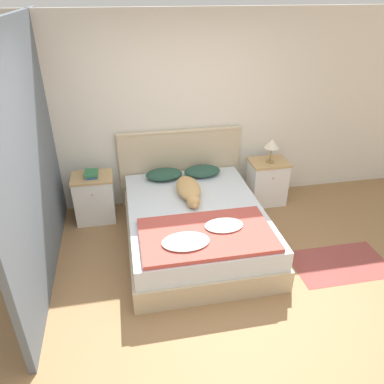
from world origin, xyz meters
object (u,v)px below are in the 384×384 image
(book_stack, at_px, (91,174))
(nightstand_left, at_px, (95,198))
(dog, at_px, (189,190))
(pillow_right, at_px, (202,171))
(bed, at_px, (195,226))
(nightstand_right, at_px, (267,182))
(pillow_left, at_px, (164,174))
(table_lamp, at_px, (272,144))

(book_stack, bearing_deg, nightstand_left, -129.41)
(dog, bearing_deg, pillow_right, 61.65)
(bed, relative_size, pillow_right, 4.21)
(nightstand_right, bearing_deg, nightstand_left, 180.00)
(nightstand_left, height_order, book_stack, book_stack)
(bed, height_order, nightstand_right, nightstand_right)
(dog, xyz_separation_m, book_stack, (-1.17, 0.47, 0.10))
(nightstand_left, xyz_separation_m, book_stack, (0.00, 0.00, 0.35))
(nightstand_right, relative_size, dog, 0.78)
(nightstand_left, xyz_separation_m, nightstand_right, (2.39, 0.00, 0.00))
(bed, bearing_deg, pillow_right, 72.40)
(bed, height_order, nightstand_left, nightstand_left)
(bed, distance_m, nightstand_right, 1.42)
(nightstand_left, distance_m, pillow_right, 1.47)
(pillow_left, distance_m, book_stack, 0.94)
(pillow_right, relative_size, book_stack, 2.14)
(bed, bearing_deg, dog, 93.60)
(nightstand_right, height_order, book_stack, book_stack)
(pillow_left, xyz_separation_m, dog, (0.24, -0.52, 0.02))
(bed, distance_m, dog, 0.45)
(book_stack, xyz_separation_m, table_lamp, (2.39, -0.03, 0.23))
(bed, height_order, pillow_right, pillow_right)
(bed, height_order, table_lamp, table_lamp)
(nightstand_left, bearing_deg, book_stack, 50.59)
(nightstand_right, bearing_deg, pillow_left, 177.92)
(nightstand_left, height_order, pillow_right, nightstand_left)
(bed, bearing_deg, nightstand_right, 32.84)
(pillow_left, bearing_deg, table_lamp, -3.10)
(pillow_left, relative_size, book_stack, 2.14)
(pillow_left, height_order, table_lamp, table_lamp)
(pillow_left, distance_m, table_lamp, 1.50)
(pillow_right, xyz_separation_m, table_lamp, (0.93, -0.08, 0.35))
(nightstand_left, relative_size, book_stack, 2.77)
(nightstand_right, bearing_deg, bed, -147.16)
(pillow_left, bearing_deg, book_stack, -176.97)
(nightstand_right, relative_size, book_stack, 2.77)
(pillow_left, distance_m, pillow_right, 0.52)
(book_stack, relative_size, table_lamp, 0.69)
(nightstand_left, bearing_deg, dog, -21.67)
(nightstand_right, xyz_separation_m, table_lamp, (-0.00, -0.03, 0.58))
(dog, bearing_deg, nightstand_right, 21.04)
(pillow_left, xyz_separation_m, table_lamp, (1.46, -0.08, 0.35))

